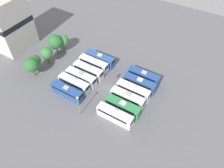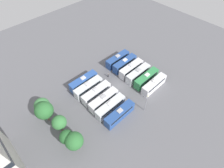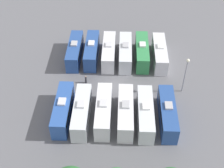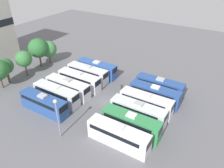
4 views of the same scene
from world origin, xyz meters
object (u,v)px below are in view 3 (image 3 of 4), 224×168
object	(u,v)px
bus_8	(126,112)
bus_2	(125,52)
bus_11	(63,109)
bus_0	(160,53)
bus_7	(145,113)
light_pole	(186,70)
bus_6	(168,113)
worker_person	(86,80)
bus_1	(142,51)
bus_9	(104,111)
bus_5	(75,51)
bus_4	(92,50)
bus_3	(109,51)
bus_10	(82,112)

from	to	relation	value
bus_8	bus_2	bearing A→B (deg)	-89.60
bus_11	bus_0	bearing A→B (deg)	-137.05
bus_7	light_pole	bearing A→B (deg)	-133.57
bus_6	bus_8	distance (m)	6.79
bus_0	bus_6	xyz separation A→B (m)	(-0.05, 16.06, 0.00)
bus_6	bus_0	bearing A→B (deg)	-89.83
worker_person	light_pole	size ratio (longest dim) A/B	0.23
bus_2	light_pole	size ratio (longest dim) A/B	1.38
bus_6	light_pole	xyz separation A→B (m)	(-3.46, -7.17, 3.18)
bus_1	bus_2	bearing A→B (deg)	5.60
bus_9	bus_11	bearing A→B (deg)	-0.93
bus_9	worker_person	xyz separation A→B (m)	(3.79, -8.63, -1.07)
bus_2	light_pole	bearing A→B (deg)	139.24
bus_11	bus_5	bearing A→B (deg)	-89.78
bus_9	bus_7	bearing A→B (deg)	176.97
bus_2	bus_5	size ratio (longest dim) A/B	1.00
bus_0	bus_9	size ratio (longest dim) A/B	1.00
bus_4	worker_person	size ratio (longest dim) A/B	6.12
bus_7	bus_2	bearing A→B (deg)	-78.49
bus_6	bus_11	world-z (taller)	same
worker_person	bus_0	bearing A→B (deg)	-152.66
bus_2	bus_11	distance (m)	18.83
bus_3	light_pole	size ratio (longest dim) A/B	1.38
bus_2	bus_8	xyz separation A→B (m)	(-0.11, 16.13, 0.00)
bus_11	worker_person	xyz separation A→B (m)	(-2.88, -8.52, -1.07)
light_pole	bus_2	bearing A→B (deg)	-40.76
bus_1	bus_4	distance (m)	10.16
bus_0	light_pole	world-z (taller)	light_pole
bus_7	worker_person	xyz separation A→B (m)	(10.58, -8.99, -1.07)
bus_9	bus_6	bearing A→B (deg)	179.26
bus_11	bus_1	bearing A→B (deg)	-129.81
bus_2	worker_person	size ratio (longest dim) A/B	6.12
bus_1	worker_person	xyz separation A→B (m)	(10.62, 7.67, -1.07)
bus_3	bus_7	size ratio (longest dim) A/B	1.00
bus_9	bus_11	size ratio (longest dim) A/B	1.00
bus_6	worker_person	xyz separation A→B (m)	(14.16, -8.76, -1.07)
bus_9	light_pole	bearing A→B (deg)	-153.02
bus_4	worker_person	world-z (taller)	bus_4
bus_7	bus_8	world-z (taller)	same
bus_6	bus_8	bearing A→B (deg)	0.20
bus_7	bus_11	distance (m)	13.47
bus_0	bus_10	world-z (taller)	same
bus_0	bus_11	xyz separation A→B (m)	(16.99, 15.82, 0.00)
bus_4	bus_11	bearing A→B (deg)	78.42
bus_3	bus_5	distance (m)	6.88
bus_0	bus_8	distance (m)	17.44
bus_5	bus_10	bearing A→B (deg)	100.95
bus_6	bus_8	world-z (taller)	same
bus_5	bus_6	xyz separation A→B (m)	(-17.10, 16.26, 0.00)
bus_7	bus_10	bearing A→B (deg)	-0.07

